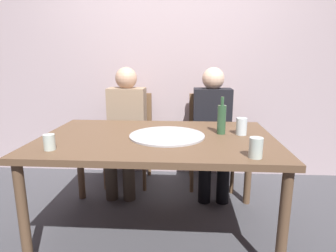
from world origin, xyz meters
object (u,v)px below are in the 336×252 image
(chair_left, at_px, (129,132))
(wine_glass, at_px, (256,148))
(chair_right, at_px, (211,133))
(guest_in_sweater, at_px, (126,123))
(wine_bottle, at_px, (222,119))
(tumbler_far, at_px, (49,142))
(tumbler_near, at_px, (242,126))
(guest_in_beanie, at_px, (212,124))
(dining_table, at_px, (157,145))
(pizza_tray, at_px, (167,135))

(chair_left, bearing_deg, wine_glass, 126.01)
(wine_glass, relative_size, chair_right, 0.12)
(chair_right, bearing_deg, guest_in_sweater, 10.28)
(wine_bottle, distance_m, guest_in_sweater, 1.08)
(tumbler_far, xyz_separation_m, guest_in_sweater, (0.21, 1.11, -0.13))
(wine_bottle, height_order, tumbler_near, wine_bottle)
(wine_bottle, height_order, chair_left, wine_bottle)
(chair_left, bearing_deg, chair_right, -180.00)
(chair_right, xyz_separation_m, guest_in_beanie, (-0.00, -0.15, 0.13))
(wine_bottle, bearing_deg, tumbler_far, -157.06)
(dining_table, xyz_separation_m, pizza_tray, (0.07, 0.00, 0.07))
(tumbler_near, xyz_separation_m, tumbler_far, (-1.19, -0.43, -0.01))
(chair_right, bearing_deg, guest_in_beanie, 90.00)
(pizza_tray, distance_m, wine_glass, 0.65)
(dining_table, distance_m, chair_right, 1.03)
(pizza_tray, distance_m, guest_in_sweater, 0.89)
(dining_table, bearing_deg, tumbler_near, 8.18)
(guest_in_sweater, bearing_deg, tumbler_near, 145.14)
(dining_table, distance_m, tumbler_near, 0.61)
(tumbler_near, bearing_deg, wine_bottle, 173.85)
(guest_in_sweater, xyz_separation_m, guest_in_beanie, (0.83, 0.00, 0.00))
(tumbler_near, bearing_deg, guest_in_beanie, 101.59)
(dining_table, height_order, chair_right, chair_right)
(dining_table, relative_size, chair_right, 1.78)
(chair_left, distance_m, guest_in_beanie, 0.86)
(wine_bottle, distance_m, tumbler_near, 0.15)
(pizza_tray, distance_m, guest_in_beanie, 0.85)
(pizza_tray, xyz_separation_m, guest_in_sweater, (-0.45, 0.76, -0.09))
(wine_bottle, distance_m, chair_right, 0.87)
(tumbler_far, bearing_deg, guest_in_beanie, 46.57)
(tumbler_near, bearing_deg, tumbler_far, -160.15)
(tumbler_far, relative_size, wine_glass, 0.83)
(tumbler_far, relative_size, guest_in_sweater, 0.08)
(wine_bottle, xyz_separation_m, guest_in_beanie, (0.00, 0.66, -0.19))
(dining_table, distance_m, guest_in_beanie, 0.89)
(tumbler_near, height_order, chair_left, chair_left)
(wine_glass, bearing_deg, guest_in_sweater, 129.38)
(pizza_tray, height_order, chair_left, chair_left)
(wine_bottle, height_order, chair_right, wine_bottle)
(tumbler_far, bearing_deg, wine_bottle, 22.94)
(wine_glass, xyz_separation_m, chair_left, (-0.96, 1.32, -0.26))
(pizza_tray, height_order, guest_in_sweater, guest_in_sweater)
(dining_table, height_order, tumbler_near, tumbler_near)
(dining_table, distance_m, chair_left, 1.00)
(dining_table, bearing_deg, tumbler_far, -150.11)
(wine_glass, distance_m, chair_left, 1.65)
(tumbler_near, height_order, wine_glass, tumbler_near)
(pizza_tray, xyz_separation_m, guest_in_beanie, (0.38, 0.76, -0.09))
(pizza_tray, bearing_deg, guest_in_sweater, 120.89)
(chair_left, xyz_separation_m, guest_in_beanie, (0.83, -0.15, 0.13))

